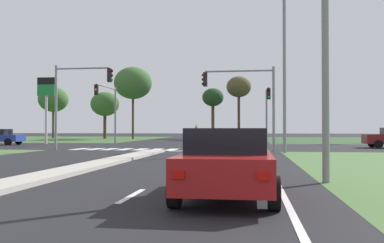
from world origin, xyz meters
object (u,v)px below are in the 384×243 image
object	(u,v)px
traffic_signal_far_left	(109,103)
treeline_fourth	(213,98)
street_lamp_second	(283,66)
pedestrian_at_median	(196,131)
treeline_third	(133,83)
treeline_second	(105,104)
traffic_signal_far_right	(267,105)
car_black_near	(198,133)
traffic_signal_near_left	(76,92)
fuel_price_totem	(46,95)
treeline_near	(53,100)
car_red_third	(228,162)
car_blue_fourth	(0,137)
treeline_fifth	(239,88)
traffic_signal_near_right	(247,93)

from	to	relation	value
traffic_signal_far_left	treeline_fourth	xyz separation A→B (m)	(7.86, 25.42, 2.19)
street_lamp_second	pedestrian_at_median	xyz separation A→B (m)	(-8.30, 21.78, -4.15)
pedestrian_at_median	treeline_third	xyz separation A→B (m)	(-10.71, 11.03, 6.87)
treeline_second	traffic_signal_far_right	bearing A→B (deg)	-43.76
street_lamp_second	treeline_fourth	xyz separation A→B (m)	(-7.86, 38.23, 0.81)
car_black_near	traffic_signal_near_left	size ratio (longest dim) A/B	0.74
fuel_price_totem	treeline_second	size ratio (longest dim) A/B	0.91
treeline_near	treeline_second	distance (m)	8.82
traffic_signal_near_left	treeline_fourth	bearing A→B (deg)	80.09
car_red_third	car_blue_fourth	size ratio (longest dim) A/B	1.09
car_black_near	car_red_third	size ratio (longest dim) A/B	0.96
car_red_third	car_blue_fourth	world-z (taller)	car_red_third
traffic_signal_far_right	treeline_fifth	world-z (taller)	treeline_fifth
traffic_signal_near_left	treeline_near	size ratio (longest dim) A/B	0.74
fuel_price_totem	treeline_fifth	xyz separation A→B (m)	(18.18, 20.21, 2.47)
car_black_near	traffic_signal_far_right	bearing A→B (deg)	110.81
pedestrian_at_median	fuel_price_totem	bearing A→B (deg)	-121.14
treeline_third	treeline_fifth	bearing A→B (deg)	-1.09
treeline_fourth	traffic_signal_far_left	bearing A→B (deg)	-107.18
traffic_signal_near_right	treeline_third	distance (m)	35.58
street_lamp_second	fuel_price_totem	distance (m)	25.12
car_black_near	pedestrian_at_median	bearing A→B (deg)	96.77
pedestrian_at_median	car_black_near	bearing A→B (deg)	120.74
car_blue_fourth	treeline_third	size ratio (longest dim) A/B	0.40
traffic_signal_far_left	street_lamp_second	xyz separation A→B (m)	(15.72, -12.81, 1.38)
pedestrian_at_median	treeline_third	world-z (taller)	treeline_third
car_black_near	treeline_second	bearing A→B (deg)	12.21
traffic_signal_far_left	treeline_fifth	xyz separation A→B (m)	(12.01, 19.70, 3.23)
car_black_near	traffic_signal_far_left	world-z (taller)	traffic_signal_far_left
car_black_near	street_lamp_second	bearing A→B (deg)	104.94
traffic_signal_near_right	street_lamp_second	distance (m)	3.22
traffic_signal_near_left	treeline_fourth	world-z (taller)	treeline_fourth
car_blue_fourth	traffic_signal_far_left	bearing A→B (deg)	108.09
traffic_signal_near_left	traffic_signal_near_right	bearing A→B (deg)	0.00
pedestrian_at_median	treeline_fifth	distance (m)	13.13
traffic_signal_near_right	treeline_fifth	xyz separation A→B (m)	(-1.42, 30.83, 3.37)
treeline_near	treeline_second	bearing A→B (deg)	-4.60
traffic_signal_near_right	treeline_fifth	bearing A→B (deg)	92.64
fuel_price_totem	treeline_fifth	world-z (taller)	treeline_fifth
traffic_signal_near_left	car_red_third	bearing A→B (deg)	-58.29
traffic_signal_near_left	fuel_price_totem	xyz separation A→B (m)	(-7.65, 10.62, 0.69)
street_lamp_second	traffic_signal_near_left	bearing A→B (deg)	173.26
car_blue_fourth	traffic_signal_near_left	bearing A→B (deg)	53.54
car_red_third	traffic_signal_near_left	world-z (taller)	traffic_signal_near_left
traffic_signal_far_right	treeline_near	bearing A→B (deg)	144.20
pedestrian_at_median	treeline_near	distance (m)	29.02
traffic_signal_near_right	treeline_second	distance (m)	40.39
car_black_near	street_lamp_second	xyz separation A→B (m)	(10.29, -38.57, 4.61)
treeline_near	treeline_third	xyz separation A→B (m)	(13.97, -3.46, 2.00)
street_lamp_second	treeline_fifth	xyz separation A→B (m)	(-3.71, 32.51, 1.85)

